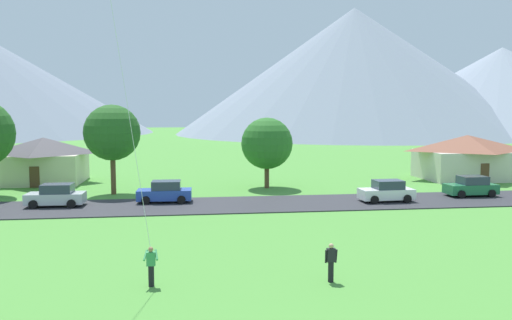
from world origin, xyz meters
TOP-DOWN VIEW (x-y plane):
  - road_strip at (0.00, 26.67)m, footprint 160.00×6.86m
  - mountain_west_ridge at (57.26, 173.56)m, footprint 100.83×100.83m
  - mountain_far_east_ridge at (45.51, 139.71)m, footprint 106.75×106.75m
  - mountain_east_ridge at (87.09, 129.70)m, footprint 90.35×90.35m
  - house_leftmost at (24.97, 38.46)m, footprint 10.00×7.41m
  - house_left_center at (-18.48, 41.36)m, footprint 8.06×7.36m
  - tree_near_left at (3.11, 35.00)m, footprint 4.80×4.80m
  - tree_center at (-10.61, 33.21)m, footprint 4.81×4.81m
  - parked_car_green_west_end at (19.39, 27.86)m, footprint 4.24×2.15m
  - parked_car_white_mid_west at (11.38, 26.35)m, footprint 4.27×2.22m
  - parked_car_blue_mid_east at (-5.99, 28.28)m, footprint 4.26×2.19m
  - parked_car_silver_east_end at (-14.03, 27.62)m, footprint 4.24×2.15m
  - watcher_person at (1.83, 8.53)m, footprint 0.56×0.24m

SIDE VIEW (x-z plane):
  - road_strip at x=0.00m, z-range 0.00..0.08m
  - parked_car_green_west_end at x=19.39m, z-range 0.03..1.71m
  - parked_car_white_mid_west at x=11.38m, z-range 0.03..1.71m
  - parked_car_blue_mid_east at x=-5.99m, z-range 0.03..1.71m
  - parked_car_silver_east_end at x=-14.03m, z-range 0.03..1.71m
  - watcher_person at x=1.83m, z-range 0.04..1.71m
  - house_left_center at x=-18.48m, z-range 0.08..4.61m
  - house_leftmost at x=24.97m, z-range 0.08..4.73m
  - tree_near_left at x=3.11m, z-range 0.88..7.46m
  - tree_center at x=-10.61m, z-range 1.45..9.19m
  - mountain_west_ridge at x=57.26m, z-range 0.00..19.97m
  - mountain_east_ridge at x=87.09m, z-range 0.00..25.34m
  - mountain_far_east_ridge at x=45.51m, z-range 0.00..37.49m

